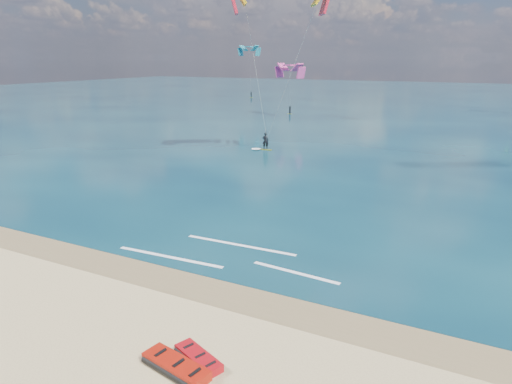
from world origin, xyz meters
TOP-DOWN VIEW (x-y plane):
  - ground at (0.00, 40.00)m, footprint 320.00×320.00m
  - wet_sand_strip at (0.00, 3.00)m, footprint 320.00×2.40m
  - sea at (0.00, 104.00)m, footprint 320.00×200.00m
  - packed_kite_left at (2.63, -2.35)m, footprint 3.00×1.73m
  - packed_kite_mid at (3.03, -1.59)m, footprint 2.45×1.75m
  - kitesurfer_main at (-9.40, 31.57)m, footprint 11.51×8.06m
  - shoreline_foam at (-0.44, 6.51)m, footprint 12.24×3.64m
  - distant_kites at (-19.05, 82.86)m, footprint 68.75×33.35m

SIDE VIEW (x-z plane):
  - ground at x=0.00m, z-range 0.00..0.00m
  - packed_kite_left at x=2.63m, z-range -0.22..0.22m
  - packed_kite_mid at x=3.03m, z-range -0.18..0.18m
  - wet_sand_strip at x=0.00m, z-range 0.00..0.01m
  - sea at x=0.00m, z-range 0.00..0.04m
  - shoreline_foam at x=-0.44m, z-range 0.04..0.05m
  - distant_kites at x=-19.05m, z-range -1.11..11.80m
  - kitesurfer_main at x=-9.40m, z-range 0.48..19.20m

